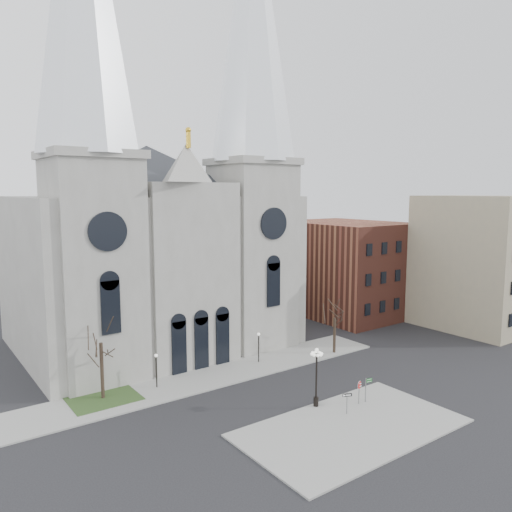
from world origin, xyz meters
TOP-DOWN VIEW (x-y plane):
  - ground at (0.00, 0.00)m, footprint 160.00×160.00m
  - sidewalk_near at (3.00, -5.00)m, footprint 18.00×10.00m
  - sidewalk_far at (0.00, 11.00)m, footprint 40.00×6.00m
  - grass_patch at (-11.00, 12.00)m, footprint 6.00×5.00m
  - cathedral at (0.00, 22.86)m, footprint 33.00×26.66m
  - bg_building_brick at (30.00, 22.00)m, footprint 14.00×18.00m
  - bg_building_tan at (38.00, 6.00)m, footprint 10.00×14.00m
  - tree_left at (-11.00, 12.00)m, footprint 3.20×3.20m
  - tree_right at (15.00, 9.00)m, footprint 3.20×3.20m
  - ped_lamp_left at (-6.00, 11.50)m, footprint 0.32×0.32m
  - ped_lamp_right at (6.00, 11.50)m, footprint 0.32×0.32m
  - stop_sign at (6.68, -2.38)m, footprint 0.77×0.08m
  - globe_lamp at (3.35, -0.50)m, footprint 1.36×1.36m
  - one_way_sign at (4.39, -3.14)m, footprint 0.77×0.37m
  - street_name_sign at (7.55, -2.44)m, footprint 0.69×0.18m

SIDE VIEW (x-z plane):
  - ground at x=0.00m, z-range 0.00..0.00m
  - sidewalk_near at x=3.00m, z-range 0.00..0.14m
  - sidewalk_far at x=0.00m, z-range 0.00..0.14m
  - grass_patch at x=-11.00m, z-range 0.00..0.18m
  - street_name_sign at x=7.55m, z-range 0.34..2.51m
  - one_way_sign at x=4.39m, z-range 0.50..2.37m
  - stop_sign at x=6.68m, z-range 0.62..2.73m
  - ped_lamp_left at x=-6.00m, z-range 0.70..3.96m
  - ped_lamp_right at x=6.00m, z-range 0.70..3.96m
  - globe_lamp at x=3.35m, z-range 0.80..5.99m
  - tree_right at x=15.00m, z-range 1.47..7.47m
  - tree_left at x=-11.00m, z-range 1.83..9.33m
  - bg_building_brick at x=30.00m, z-range 0.00..14.00m
  - bg_building_tan at x=38.00m, z-range 0.00..18.00m
  - cathedral at x=0.00m, z-range -8.52..45.48m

